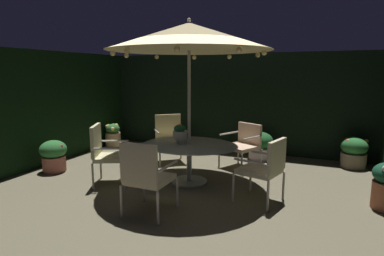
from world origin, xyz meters
name	(u,v)px	position (x,y,z in m)	size (l,w,h in m)	color
ground_plane	(183,189)	(0.00, 0.00, -0.01)	(7.15, 6.47, 0.02)	brown
hedge_backdrop_rear	(234,103)	(0.00, 3.08, 1.21)	(7.15, 0.30, 2.42)	black
hedge_backdrop_left	(32,109)	(-3.43, 0.00, 1.21)	(0.30, 6.47, 2.42)	black
patio_dining_table	(189,151)	(-0.04, 0.36, 0.58)	(1.75, 1.46, 0.71)	#B4B1AD
patio_umbrella	(189,37)	(-0.04, 0.36, 2.55)	(2.81, 2.81, 2.86)	#B4AEA7
centerpiece_planter	(180,133)	(-0.19, 0.30, 0.91)	(0.25, 0.25, 0.37)	beige
patio_chair_north	(145,174)	(-0.04, -1.12, 0.61)	(0.61, 0.62, 1.06)	#BAAEAB
patio_chair_northeast	(266,166)	(1.39, -0.03, 0.58)	(0.73, 0.72, 1.00)	#B9ADA8
patio_chair_east	(244,142)	(0.63, 1.68, 0.53)	(0.86, 0.86, 0.91)	#B5AEA5
patio_chair_southeast	(170,135)	(-1.00, 1.48, 0.59)	(0.84, 0.84, 1.03)	#B6B5A7
patio_chair_south	(105,150)	(-1.36, -0.30, 0.61)	(0.79, 0.81, 1.06)	#B8B2A4
potted_plant_back_left	(260,145)	(0.83, 2.41, 0.33)	(0.57, 0.57, 0.63)	silver
potted_plant_right_near	(177,139)	(-1.27, 2.41, 0.30)	(0.42, 0.42, 0.56)	tan
potted_plant_right_far	(354,152)	(2.76, 2.55, 0.33)	(0.53, 0.53, 0.64)	#7A6B56
potted_plant_back_center	(113,135)	(-3.03, 2.13, 0.31)	(0.40, 0.40, 0.61)	tan
potted_plant_back_right	(54,155)	(-2.80, -0.11, 0.34)	(0.52, 0.52, 0.63)	#AB5F4E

